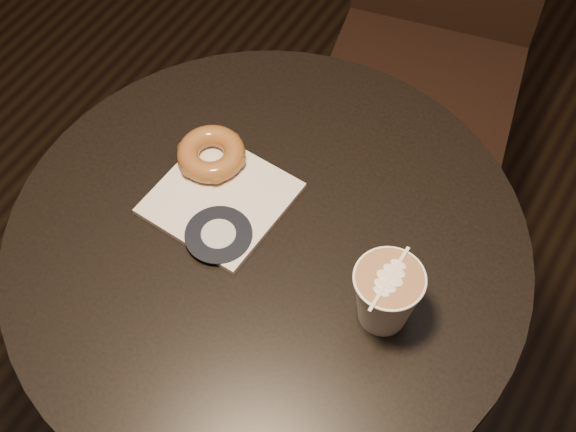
% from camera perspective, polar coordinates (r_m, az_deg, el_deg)
% --- Properties ---
extents(cafe_table, '(0.70, 0.70, 0.75)m').
position_cam_1_polar(cafe_table, '(1.23, -1.33, -6.68)').
color(cafe_table, black).
rests_on(cafe_table, ground).
extents(chair, '(0.46, 0.46, 0.97)m').
position_cam_1_polar(chair, '(1.66, 10.59, 13.79)').
color(chair, black).
rests_on(chair, ground).
extents(pastry_bag, '(0.18, 0.18, 0.01)m').
position_cam_1_polar(pastry_bag, '(1.09, -4.82, 1.27)').
color(pastry_bag, silver).
rests_on(pastry_bag, cafe_table).
extents(doughnut, '(0.10, 0.10, 0.03)m').
position_cam_1_polar(doughnut, '(1.12, -5.48, 4.42)').
color(doughnut, brown).
rests_on(doughnut, pastry_bag).
extents(latte_cup, '(0.09, 0.09, 0.10)m').
position_cam_1_polar(latte_cup, '(0.97, 6.97, -5.73)').
color(latte_cup, white).
rests_on(latte_cup, cafe_table).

